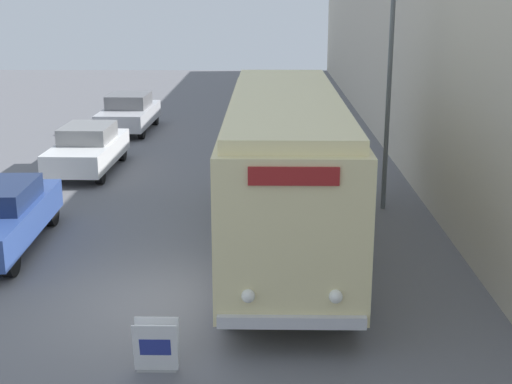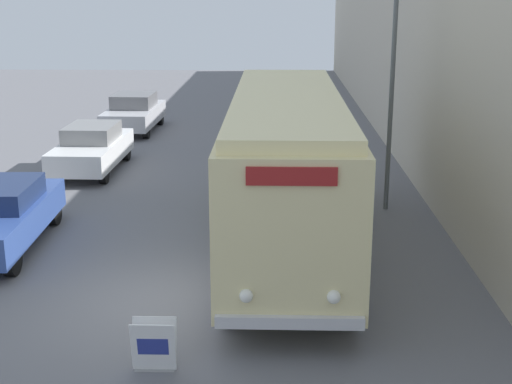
% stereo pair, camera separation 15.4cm
% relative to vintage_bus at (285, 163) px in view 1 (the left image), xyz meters
% --- Properties ---
extents(ground_plane, '(80.00, 80.00, 0.00)m').
position_rel_vintage_bus_xyz_m(ground_plane, '(-2.22, -3.03, -1.97)').
color(ground_plane, slate).
extents(building_wall_right, '(0.30, 60.00, 7.19)m').
position_rel_vintage_bus_xyz_m(building_wall_right, '(4.07, 6.97, 1.63)').
color(building_wall_right, beige).
rests_on(building_wall_right, ground_plane).
extents(vintage_bus, '(2.47, 10.31, 3.49)m').
position_rel_vintage_bus_xyz_m(vintage_bus, '(0.00, 0.00, 0.00)').
color(vintage_bus, black).
rests_on(vintage_bus, ground_plane).
extents(sign_board, '(0.68, 0.31, 0.83)m').
position_rel_vintage_bus_xyz_m(sign_board, '(-2.08, -5.50, -1.57)').
color(sign_board, gray).
rests_on(sign_board, ground_plane).
extents(streetlamp, '(0.36, 0.36, 6.27)m').
position_rel_vintage_bus_xyz_m(streetlamp, '(2.72, 3.04, 2.11)').
color(streetlamp, '#595E60').
rests_on(streetlamp, ground_plane).
extents(parked_car_mid, '(1.83, 4.49, 1.49)m').
position_rel_vintage_bus_xyz_m(parked_car_mid, '(-6.15, 6.97, -1.22)').
color(parked_car_mid, black).
rests_on(parked_car_mid, ground_plane).
extents(parked_car_far, '(1.98, 4.44, 1.54)m').
position_rel_vintage_bus_xyz_m(parked_car_far, '(-6.11, 13.72, -1.19)').
color(parked_car_far, black).
rests_on(parked_car_far, ground_plane).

